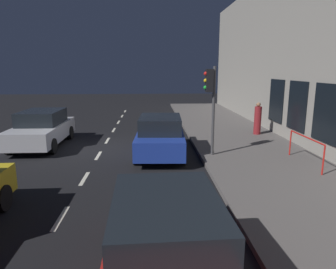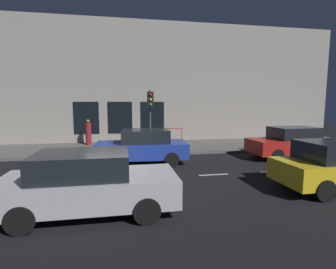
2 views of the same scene
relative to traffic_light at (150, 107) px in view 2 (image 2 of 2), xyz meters
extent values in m
plane|color=black|center=(-4.33, 1.61, -2.60)|extent=(60.00, 60.00, 0.00)
cube|color=#5B5654|center=(1.92, 1.61, -2.53)|extent=(4.50, 32.00, 0.15)
cube|color=gray|center=(4.47, 1.61, 1.58)|extent=(0.60, 32.00, 8.36)
cube|color=black|center=(4.14, -0.61, -0.78)|extent=(0.04, 1.63, 2.13)
cube|color=black|center=(4.14, 1.61, -0.78)|extent=(0.04, 1.63, 2.13)
cube|color=black|center=(4.14, 3.83, -0.78)|extent=(0.04, 1.63, 2.13)
cube|color=beige|center=(-4.33, -7.19, -2.60)|extent=(0.12, 1.20, 0.01)
cube|color=beige|center=(-4.33, -4.59, -2.60)|extent=(0.12, 1.20, 0.01)
cube|color=beige|center=(-4.33, -1.99, -2.60)|extent=(0.12, 1.20, 0.01)
cube|color=beige|center=(-4.33, 0.61, -2.60)|extent=(0.12, 1.20, 0.01)
cube|color=beige|center=(-4.33, 3.21, -2.60)|extent=(0.12, 1.20, 0.01)
cylinder|color=#424244|center=(0.14, 0.00, -0.78)|extent=(0.11, 0.11, 3.34)
cube|color=black|center=(-0.05, 0.00, 0.37)|extent=(0.26, 0.32, 0.84)
sphere|color=red|center=(-0.19, 0.00, 0.62)|extent=(0.15, 0.15, 0.15)
sphere|color=gold|center=(-0.19, 0.00, 0.37)|extent=(0.15, 0.15, 0.15)
sphere|color=green|center=(-0.19, 0.00, 0.12)|extent=(0.15, 0.15, 0.15)
cube|color=#1E389E|center=(-1.84, 0.62, -1.97)|extent=(2.00, 4.24, 0.70)
cube|color=black|center=(-1.85, 0.45, -1.32)|extent=(1.68, 2.24, 0.60)
cylinder|color=black|center=(-2.62, 1.95, -2.28)|extent=(0.25, 0.65, 0.64)
cylinder|color=black|center=(-0.94, 1.86, -2.28)|extent=(0.25, 0.65, 0.64)
cylinder|color=black|center=(-2.74, -0.63, -2.28)|extent=(0.25, 0.65, 0.64)
cylinder|color=black|center=(-1.07, -0.71, -2.28)|extent=(0.25, 0.65, 0.64)
cube|color=black|center=(-6.64, -5.19, -1.32)|extent=(1.58, 2.08, 0.60)
cylinder|color=black|center=(-5.83, -4.11, -2.28)|extent=(0.23, 0.64, 0.64)
cylinder|color=black|center=(-7.48, -4.13, -2.28)|extent=(0.23, 0.64, 0.64)
cube|color=#B7B7BC|center=(-7.08, 2.34, -1.97)|extent=(1.85, 4.36, 0.70)
cube|color=black|center=(-7.08, 2.51, -1.32)|extent=(1.63, 2.27, 0.60)
cylinder|color=black|center=(-6.22, 0.99, -2.28)|extent=(0.22, 0.64, 0.64)
cylinder|color=black|center=(-7.94, 0.99, -2.28)|extent=(0.22, 0.64, 0.64)
cylinder|color=black|center=(-6.22, 3.68, -2.28)|extent=(0.22, 0.64, 0.64)
cylinder|color=black|center=(-7.94, 3.69, -2.28)|extent=(0.22, 0.64, 0.64)
cube|color=red|center=(-2.00, -6.98, -1.97)|extent=(1.88, 4.30, 0.70)
cube|color=black|center=(-2.00, -7.15, -1.32)|extent=(1.61, 2.25, 0.60)
cylinder|color=black|center=(-2.86, -5.69, -2.28)|extent=(0.24, 0.65, 0.64)
cylinder|color=black|center=(-1.23, -5.64, -2.28)|extent=(0.24, 0.65, 0.64)
cylinder|color=black|center=(-2.78, -8.32, -2.28)|extent=(0.24, 0.65, 0.64)
cylinder|color=black|center=(-1.15, -8.27, -2.28)|extent=(0.24, 0.65, 0.64)
cylinder|color=maroon|center=(3.17, 3.61, -1.75)|extent=(0.38, 0.38, 1.40)
sphere|color=#936B4C|center=(3.17, 3.61, -0.94)|extent=(0.21, 0.21, 0.21)
cube|color=#936B4C|center=(3.07, 3.60, -0.94)|extent=(0.04, 0.06, 0.06)
cylinder|color=red|center=(3.10, -2.49, -1.98)|extent=(0.05, 0.05, 0.95)
cylinder|color=red|center=(3.10, -0.23, -1.98)|extent=(0.05, 0.05, 0.95)
cylinder|color=red|center=(3.10, -1.36, -1.50)|extent=(0.05, 2.26, 0.05)
camera|label=1|loc=(-2.21, -11.15, 0.78)|focal=32.32mm
camera|label=2|loc=(-13.58, 1.53, 0.19)|focal=27.26mm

